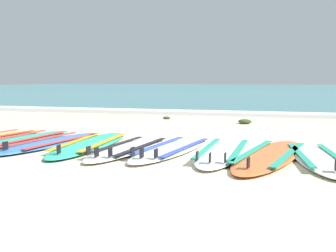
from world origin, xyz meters
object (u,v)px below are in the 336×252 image
object	(u,v)px
surfboard_3	(90,144)
surfboard_8	(317,158)
surfboard_6	(223,151)
surfboard_5	(172,149)
surfboard_7	(270,155)
surfboard_1	(22,140)
surfboard_4	(129,148)
surfboard_2	(52,142)

from	to	relation	value
surfboard_3	surfboard_8	xyz separation A→B (m)	(3.17, -0.22, 0.00)
surfboard_6	surfboard_3	bearing A→B (deg)	177.32
surfboard_3	surfboard_5	xyz separation A→B (m)	(1.29, -0.07, 0.00)
surfboard_7	surfboard_1	bearing A→B (deg)	176.01
surfboard_3	surfboard_4	distance (m)	0.72
surfboard_1	surfboard_5	bearing A→B (deg)	-3.33
surfboard_2	surfboard_5	bearing A→B (deg)	-1.33
surfboard_2	surfboard_6	size ratio (longest dim) A/B	1.01
surfboard_2	surfboard_8	bearing A→B (deg)	-2.88
surfboard_4	surfboard_5	size ratio (longest dim) A/B	0.96
surfboard_1	surfboard_7	world-z (taller)	same
surfboard_1	surfboard_8	world-z (taller)	same
surfboard_8	surfboard_4	bearing A→B (deg)	179.19
surfboard_7	surfboard_6	bearing A→B (deg)	170.69
surfboard_4	surfboard_7	world-z (taller)	same
surfboard_2	surfboard_3	distance (m)	0.62
surfboard_4	surfboard_7	xyz separation A→B (m)	(1.92, -0.01, -0.00)
surfboard_1	surfboard_2	bearing A→B (deg)	-9.45
surfboard_5	surfboard_8	distance (m)	1.89
surfboard_2	surfboard_4	bearing A→B (deg)	-6.75
surfboard_6	surfboard_7	distance (m)	0.63
surfboard_6	surfboard_8	size ratio (longest dim) A/B	1.04
surfboard_1	surfboard_6	size ratio (longest dim) A/B	1.02
surfboard_1	surfboard_2	distance (m)	0.63
surfboard_2	surfboard_5	size ratio (longest dim) A/B	1.01
surfboard_2	surfboard_6	bearing A→B (deg)	-1.40
surfboard_4	surfboard_5	bearing A→B (deg)	10.57
surfboard_5	surfboard_3	bearing A→B (deg)	176.73
surfboard_8	surfboard_6	bearing A→B (deg)	173.86
surfboard_2	surfboard_8	size ratio (longest dim) A/B	1.06
surfboard_8	surfboard_1	bearing A→B (deg)	176.19
surfboard_4	surfboard_8	bearing A→B (deg)	-0.81
surfboard_1	surfboard_3	world-z (taller)	same
surfboard_1	surfboard_4	world-z (taller)	same
surfboard_2	surfboard_6	xyz separation A→B (m)	(2.62, -0.06, 0.00)
surfboard_6	surfboard_4	bearing A→B (deg)	-175.98
surfboard_4	surfboard_7	size ratio (longest dim) A/B	0.86
surfboard_1	surfboard_7	distance (m)	3.86
surfboard_7	surfboard_8	bearing A→B (deg)	-2.58
surfboard_5	surfboard_6	distance (m)	0.71
surfboard_1	surfboard_4	distance (m)	1.95
surfboard_7	surfboard_8	world-z (taller)	same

